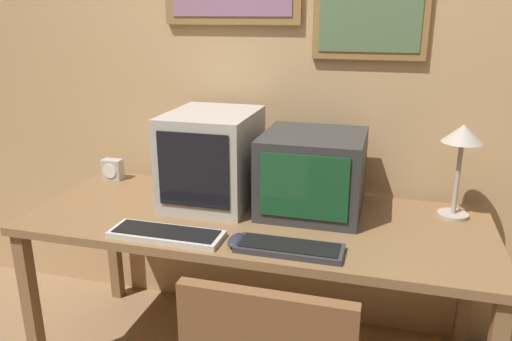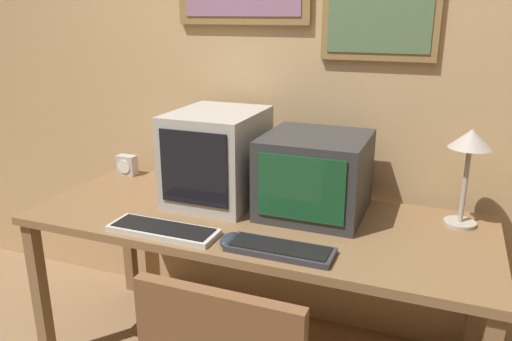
# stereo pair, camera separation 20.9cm
# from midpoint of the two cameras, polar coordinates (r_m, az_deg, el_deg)

# --- Properties ---
(wall_back) EXTENTS (8.00, 0.08, 2.60)m
(wall_back) POSITION_cam_midpoint_polar(r_m,az_deg,el_deg) (2.46, 6.60, 10.89)
(wall_back) COLOR tan
(wall_back) RESTS_ON ground_plane
(desk) EXTENTS (1.97, 0.78, 0.75)m
(desk) POSITION_cam_midpoint_polar(r_m,az_deg,el_deg) (2.19, 2.75, -7.04)
(desk) COLOR olive
(desk) RESTS_ON ground_plane
(monitor_left) EXTENTS (0.38, 0.46, 0.42)m
(monitor_left) POSITION_cam_midpoint_polar(r_m,az_deg,el_deg) (2.29, -1.85, 1.58)
(monitor_left) COLOR #B7B2A8
(monitor_left) RESTS_ON desk
(monitor_right) EXTENTS (0.44, 0.44, 0.35)m
(monitor_right) POSITION_cam_midpoint_polar(r_m,az_deg,el_deg) (2.18, 9.48, -0.51)
(monitor_right) COLOR #333333
(monitor_right) RESTS_ON desk
(keyboard_main) EXTENTS (0.45, 0.15, 0.03)m
(keyboard_main) POSITION_cam_midpoint_polar(r_m,az_deg,el_deg) (2.02, -7.66, -6.81)
(keyboard_main) COLOR beige
(keyboard_main) RESTS_ON desk
(keyboard_side) EXTENTS (0.40, 0.14, 0.03)m
(keyboard_side) POSITION_cam_midpoint_polar(r_m,az_deg,el_deg) (1.86, 6.03, -9.02)
(keyboard_side) COLOR #333338
(keyboard_side) RESTS_ON desk
(mouse_near_keyboard) EXTENTS (0.06, 0.12, 0.04)m
(mouse_near_keyboard) POSITION_cam_midpoint_polar(r_m,az_deg,el_deg) (1.92, -0.08, -7.91)
(mouse_near_keyboard) COLOR #282D3D
(mouse_near_keyboard) RESTS_ON desk
(desk_clock) EXTENTS (0.10, 0.06, 0.11)m
(desk_clock) POSITION_cam_midpoint_polar(r_m,az_deg,el_deg) (2.76, -12.47, 0.57)
(desk_clock) COLOR #B7B2AD
(desk_clock) RESTS_ON desk
(desk_lamp) EXTENTS (0.17, 0.17, 0.41)m
(desk_lamp) POSITION_cam_midpoint_polar(r_m,az_deg,el_deg) (2.19, 25.78, 2.05)
(desk_lamp) COLOR #B2A899
(desk_lamp) RESTS_ON desk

